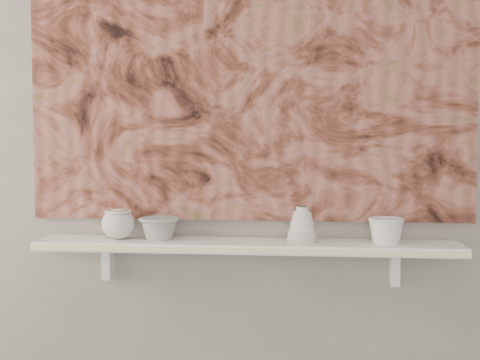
# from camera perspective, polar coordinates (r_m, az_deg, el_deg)

# --- Properties ---
(wall_back) EXTENTS (3.60, 0.00, 3.60)m
(wall_back) POSITION_cam_1_polar(r_m,az_deg,el_deg) (2.28, 0.78, 5.64)
(wall_back) COLOR gray
(wall_back) RESTS_ON floor
(shelf) EXTENTS (1.40, 0.18, 0.03)m
(shelf) POSITION_cam_1_polar(r_m,az_deg,el_deg) (2.21, 0.56, -5.63)
(shelf) COLOR white
(shelf) RESTS_ON wall_back
(shelf_stripe) EXTENTS (1.40, 0.01, 0.02)m
(shelf_stripe) POSITION_cam_1_polar(r_m,az_deg,el_deg) (2.12, 0.33, -6.04)
(shelf_stripe) COLOR #F8ECA5
(shelf_stripe) RESTS_ON shelf
(bracket_left) EXTENTS (0.03, 0.06, 0.12)m
(bracket_left) POSITION_cam_1_polar(r_m,az_deg,el_deg) (2.38, -11.21, -6.84)
(bracket_left) COLOR white
(bracket_left) RESTS_ON wall_back
(bracket_right) EXTENTS (0.03, 0.06, 0.12)m
(bracket_right) POSITION_cam_1_polar(r_m,az_deg,el_deg) (2.30, 13.05, -7.25)
(bracket_right) COLOR white
(bracket_right) RESTS_ON wall_back
(painting) EXTENTS (1.50, 0.02, 1.10)m
(painting) POSITION_cam_1_polar(r_m,az_deg,el_deg) (2.28, 0.75, 10.43)
(painting) COLOR brown
(painting) RESTS_ON wall_back
(house_motif) EXTENTS (0.09, 0.00, 0.08)m
(house_motif) POSITION_cam_1_polar(r_m,az_deg,el_deg) (2.26, 12.19, 2.57)
(house_motif) COLOR black
(house_motif) RESTS_ON painting
(bowl_grey) EXTENTS (0.17, 0.17, 0.08)m
(bowl_grey) POSITION_cam_1_polar(r_m,az_deg,el_deg) (2.25, -6.92, -4.10)
(bowl_grey) COLOR gray
(bowl_grey) RESTS_ON shelf
(cup_cream) EXTENTS (0.12, 0.12, 0.10)m
(cup_cream) POSITION_cam_1_polar(r_m,az_deg,el_deg) (2.28, -10.34, -3.71)
(cup_cream) COLOR beige
(cup_cream) RESTS_ON shelf
(bell_vessel) EXTENTS (0.12, 0.12, 0.12)m
(bell_vessel) POSITION_cam_1_polar(r_m,az_deg,el_deg) (2.19, 5.34, -3.79)
(bell_vessel) COLOR beige
(bell_vessel) RESTS_ON shelf
(bowl_white) EXTENTS (0.12, 0.12, 0.08)m
(bowl_white) POSITION_cam_1_polar(r_m,az_deg,el_deg) (2.21, 12.36, -4.23)
(bowl_white) COLOR silver
(bowl_white) RESTS_ON shelf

